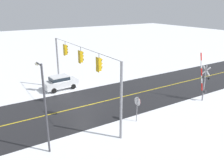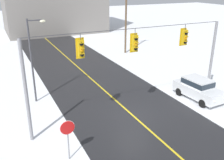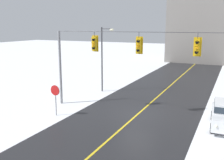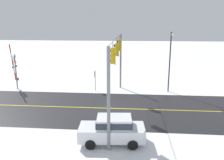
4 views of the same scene
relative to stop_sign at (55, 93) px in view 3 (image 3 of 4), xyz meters
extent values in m
plane|color=white|center=(5.49, 2.76, -1.71)|extent=(160.00, 160.00, 0.00)
cube|color=black|center=(5.49, 8.76, -1.71)|extent=(9.00, 80.00, 0.01)
cube|color=gold|center=(5.49, 8.76, -1.70)|extent=(0.14, 72.00, 0.01)
cylinder|color=gray|center=(-1.51, 2.76, 1.39)|extent=(0.20, 0.20, 6.20)
cylinder|color=#38383D|center=(5.49, 2.76, 4.49)|extent=(14.00, 0.04, 0.04)
cylinder|color=#38383D|center=(1.84, 2.76, 4.29)|extent=(0.04, 0.04, 0.39)
cube|color=#C6990F|center=(1.84, 2.76, 3.56)|extent=(0.34, 0.28, 1.08)
cube|color=#C6990F|center=(1.84, 2.92, 3.56)|extent=(0.52, 0.03, 1.26)
sphere|color=black|center=(1.84, 2.61, 3.88)|extent=(0.24, 0.24, 0.24)
cube|color=#C6990F|center=(1.84, 2.54, 3.96)|extent=(0.26, 0.16, 0.03)
sphere|color=#F99E0F|center=(1.84, 2.61, 3.56)|extent=(0.24, 0.24, 0.24)
cube|color=#C6990F|center=(1.84, 2.54, 3.64)|extent=(0.26, 0.16, 0.03)
sphere|color=black|center=(1.84, 2.61, 3.24)|extent=(0.24, 0.24, 0.24)
cube|color=#C6990F|center=(1.84, 2.54, 3.32)|extent=(0.26, 0.16, 0.03)
cylinder|color=#38383D|center=(5.49, 2.76, 4.28)|extent=(0.04, 0.04, 0.41)
cube|color=#C6990F|center=(5.49, 2.76, 3.53)|extent=(0.34, 0.28, 1.08)
cube|color=#C6990F|center=(5.49, 2.92, 3.53)|extent=(0.52, 0.03, 1.26)
sphere|color=black|center=(5.49, 2.61, 3.85)|extent=(0.24, 0.24, 0.24)
cube|color=#C6990F|center=(5.49, 2.54, 3.94)|extent=(0.26, 0.16, 0.03)
sphere|color=#F99E0F|center=(5.49, 2.61, 3.53)|extent=(0.24, 0.24, 0.24)
cube|color=#C6990F|center=(5.49, 2.54, 3.62)|extent=(0.26, 0.16, 0.03)
sphere|color=black|center=(5.49, 2.61, 3.21)|extent=(0.24, 0.24, 0.24)
cube|color=#C6990F|center=(5.49, 2.54, 3.30)|extent=(0.26, 0.16, 0.03)
cylinder|color=#38383D|center=(9.53, 2.76, 4.29)|extent=(0.04, 0.04, 0.39)
cube|color=#C6990F|center=(9.53, 2.76, 3.56)|extent=(0.34, 0.28, 1.08)
cube|color=#C6990F|center=(9.53, 2.92, 3.56)|extent=(0.52, 0.03, 1.26)
sphere|color=black|center=(9.53, 2.61, 3.88)|extent=(0.24, 0.24, 0.24)
cube|color=#C6990F|center=(9.53, 2.54, 3.96)|extent=(0.26, 0.16, 0.03)
sphere|color=#F99E0F|center=(9.53, 2.61, 3.56)|extent=(0.24, 0.24, 0.24)
cube|color=#C6990F|center=(9.53, 2.54, 3.64)|extent=(0.26, 0.16, 0.03)
sphere|color=black|center=(9.53, 2.61, 3.24)|extent=(0.24, 0.24, 0.24)
cube|color=#C6990F|center=(9.53, 2.54, 3.32)|extent=(0.26, 0.16, 0.03)
cylinder|color=gray|center=(0.00, 0.02, -0.56)|extent=(0.07, 0.07, 2.30)
cylinder|color=#B71414|center=(0.00, -0.02, 0.24)|extent=(0.76, 0.03, 0.76)
cylinder|color=white|center=(0.00, 0.00, 0.24)|extent=(0.80, 0.01, 0.80)
sphere|color=#EFEACC|center=(11.19, 0.76, -0.94)|extent=(0.16, 0.16, 0.16)
cylinder|color=black|center=(10.91, 1.55, -1.39)|extent=(0.26, 0.65, 0.64)
cylinder|color=black|center=(10.74, 4.08, -1.39)|extent=(0.26, 0.65, 0.64)
cylinder|color=#38383D|center=(-0.31, 8.10, 1.54)|extent=(0.14, 0.14, 6.50)
cylinder|color=#38383D|center=(0.24, 8.10, 4.64)|extent=(1.10, 0.09, 0.09)
ellipsoid|color=beige|center=(0.79, 8.10, 4.54)|extent=(0.44, 0.28, 0.22)
cube|color=slate|center=(8.73, 38.38, 5.16)|extent=(17.58, 11.81, 13.75)
camera|label=1|loc=(-14.81, 11.84, 8.38)|focal=37.33mm
camera|label=2|loc=(-2.85, -11.29, 7.25)|focal=41.19mm
camera|label=3|loc=(11.87, -15.13, 4.93)|focal=41.90mm
camera|label=4|loc=(25.19, 4.04, 5.71)|focal=37.81mm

